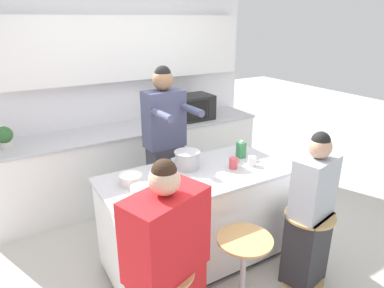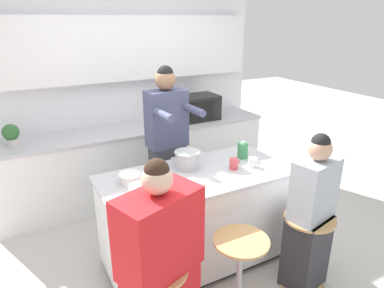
% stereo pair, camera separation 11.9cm
% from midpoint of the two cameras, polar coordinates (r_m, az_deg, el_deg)
% --- Properties ---
extents(ground_plane, '(16.00, 16.00, 0.00)m').
position_cam_midpoint_polar(ground_plane, '(3.44, -0.33, -18.77)').
color(ground_plane, beige).
extents(wall_back, '(3.61, 0.22, 2.70)m').
position_cam_midpoint_polar(wall_back, '(4.41, -12.80, 11.61)').
color(wall_back, white).
rests_on(wall_back, ground_plane).
extents(back_counter, '(3.35, 0.66, 0.91)m').
position_cam_midpoint_polar(back_counter, '(4.41, -10.41, -2.96)').
color(back_counter, white).
rests_on(back_counter, ground_plane).
extents(kitchen_island, '(1.66, 0.80, 0.91)m').
position_cam_midpoint_polar(kitchen_island, '(3.17, -0.35, -12.34)').
color(kitchen_island, black).
rests_on(kitchen_island, ground_plane).
extents(bar_stool_center, '(0.41, 0.41, 0.66)m').
position_cam_midpoint_polar(bar_stool_center, '(2.77, 7.20, -19.97)').
color(bar_stool_center, tan).
rests_on(bar_stool_center, ground_plane).
extents(bar_stool_rightmost, '(0.41, 0.41, 0.66)m').
position_cam_midpoint_polar(bar_stool_rightmost, '(3.13, 17.44, -15.42)').
color(bar_stool_rightmost, tan).
rests_on(bar_stool_rightmost, ground_plane).
extents(person_cooking, '(0.42, 0.55, 1.75)m').
position_cam_midpoint_polar(person_cooking, '(3.54, -5.45, -1.26)').
color(person_cooking, '#383842').
rests_on(person_cooking, ground_plane).
extents(person_wrapped_blanket, '(0.58, 0.44, 1.43)m').
position_cam_midpoint_polar(person_wrapped_blanket, '(2.32, -5.72, -20.19)').
color(person_wrapped_blanket, red).
rests_on(person_wrapped_blanket, ground_plane).
extents(person_seated_near, '(0.42, 0.33, 1.37)m').
position_cam_midpoint_polar(person_seated_near, '(3.01, 18.00, -11.67)').
color(person_seated_near, '#333338').
rests_on(person_seated_near, ground_plane).
extents(cooking_pot, '(0.32, 0.23, 0.16)m').
position_cam_midpoint_polar(cooking_pot, '(3.05, -1.93, -2.64)').
color(cooking_pot, '#B7BABC').
rests_on(cooking_pot, kitchen_island).
extents(fruit_bowl, '(0.18, 0.18, 0.08)m').
position_cam_midpoint_polar(fruit_bowl, '(2.83, -11.36, -5.79)').
color(fruit_bowl, white).
rests_on(fruit_bowl, kitchen_island).
extents(mixing_bowl_steel, '(0.19, 0.19, 0.06)m').
position_cam_midpoint_polar(mixing_bowl_steel, '(2.67, -9.54, -7.61)').
color(mixing_bowl_steel, silver).
rests_on(mixing_bowl_steel, kitchen_island).
extents(coffee_cup_near, '(0.11, 0.08, 0.10)m').
position_cam_midpoint_polar(coffee_cup_near, '(3.06, 5.81, -3.18)').
color(coffee_cup_near, '#DB4C51').
rests_on(coffee_cup_near, kitchen_island).
extents(coffee_cup_far, '(0.10, 0.07, 0.09)m').
position_cam_midpoint_polar(coffee_cup_far, '(3.14, 8.86, -2.83)').
color(coffee_cup_far, white).
rests_on(coffee_cup_far, kitchen_island).
extents(banana_bunch, '(0.16, 0.12, 0.05)m').
position_cam_midpoint_polar(banana_bunch, '(2.67, -4.91, -7.42)').
color(banana_bunch, yellow).
rests_on(banana_bunch, kitchen_island).
extents(juice_carton, '(0.07, 0.07, 0.17)m').
position_cam_midpoint_polar(juice_carton, '(3.30, 7.16, -0.95)').
color(juice_carton, '#38844C').
rests_on(juice_carton, kitchen_island).
extents(microwave, '(0.52, 0.38, 0.32)m').
position_cam_midpoint_polar(microwave, '(4.51, -0.72, 6.14)').
color(microwave, black).
rests_on(microwave, back_counter).
extents(potted_plant, '(0.17, 0.17, 0.23)m').
position_cam_midpoint_polar(potted_plant, '(4.00, -29.56, 1.11)').
color(potted_plant, beige).
rests_on(potted_plant, back_counter).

